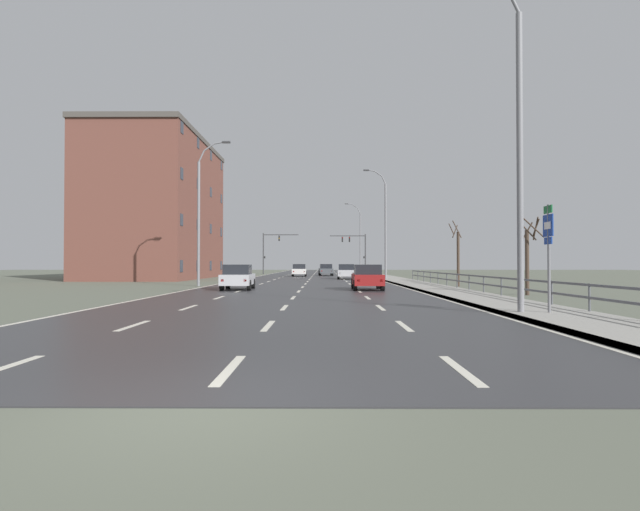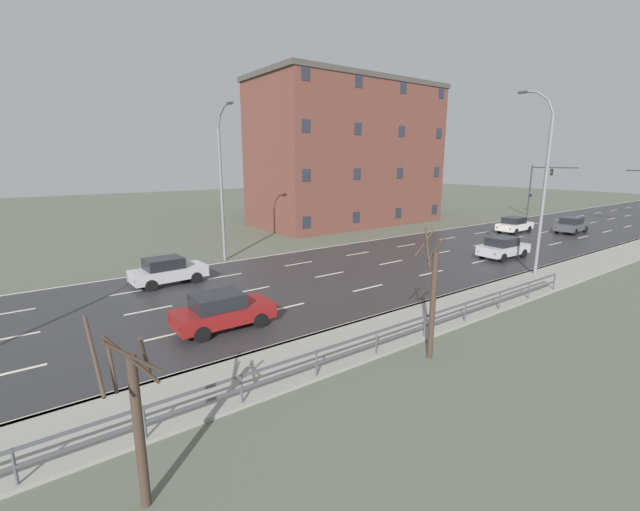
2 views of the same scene
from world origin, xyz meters
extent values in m
cube|color=#5B6051|center=(0.00, 48.00, -0.06)|extent=(160.00, 160.00, 0.12)
cube|color=#303033|center=(0.00, 60.00, 0.01)|extent=(14.00, 120.00, 0.02)
cube|color=beige|center=(-3.50, 18.20, 0.02)|extent=(0.16, 2.20, 0.01)
cube|color=beige|center=(-3.50, 23.60, 0.02)|extent=(0.16, 2.20, 0.01)
cube|color=beige|center=(-3.50, 29.00, 0.02)|extent=(0.16, 2.20, 0.01)
cube|color=beige|center=(-3.50, 34.40, 0.02)|extent=(0.16, 2.20, 0.01)
cube|color=beige|center=(-3.50, 39.80, 0.02)|extent=(0.16, 2.20, 0.01)
cube|color=beige|center=(-3.50, 45.20, 0.02)|extent=(0.16, 2.20, 0.01)
cube|color=beige|center=(-3.50, 50.60, 0.02)|extent=(0.16, 2.20, 0.01)
cube|color=beige|center=(-3.50, 56.00, 0.02)|extent=(0.16, 2.20, 0.01)
cube|color=beige|center=(-3.50, 61.40, 0.02)|extent=(0.16, 2.20, 0.01)
cube|color=beige|center=(-3.50, 66.80, 0.02)|extent=(0.16, 2.20, 0.01)
cube|color=beige|center=(-3.50, 72.20, 0.02)|extent=(0.16, 2.20, 0.01)
cube|color=beige|center=(-3.50, 77.60, 0.02)|extent=(0.16, 2.20, 0.01)
cube|color=beige|center=(-3.50, 83.00, 0.02)|extent=(0.16, 2.20, 0.01)
cube|color=beige|center=(-3.50, 88.40, 0.02)|extent=(0.16, 2.20, 0.01)
cube|color=beige|center=(-3.50, 93.80, 0.02)|extent=(0.16, 2.20, 0.01)
cube|color=beige|center=(0.00, 18.20, 0.02)|extent=(0.16, 2.20, 0.01)
cube|color=beige|center=(0.00, 23.60, 0.02)|extent=(0.16, 2.20, 0.01)
cube|color=beige|center=(0.00, 29.00, 0.02)|extent=(0.16, 2.20, 0.01)
cube|color=beige|center=(0.00, 34.40, 0.02)|extent=(0.16, 2.20, 0.01)
cube|color=beige|center=(0.00, 39.80, 0.02)|extent=(0.16, 2.20, 0.01)
cube|color=beige|center=(0.00, 45.20, 0.02)|extent=(0.16, 2.20, 0.01)
cube|color=beige|center=(0.00, 50.60, 0.02)|extent=(0.16, 2.20, 0.01)
cube|color=beige|center=(0.00, 56.00, 0.02)|extent=(0.16, 2.20, 0.01)
cube|color=beige|center=(0.00, 61.40, 0.02)|extent=(0.16, 2.20, 0.01)
cube|color=beige|center=(0.00, 66.80, 0.02)|extent=(0.16, 2.20, 0.01)
cube|color=beige|center=(0.00, 72.20, 0.02)|extent=(0.16, 2.20, 0.01)
cube|color=beige|center=(0.00, 77.60, 0.02)|extent=(0.16, 2.20, 0.01)
cube|color=beige|center=(0.00, 83.00, 0.02)|extent=(0.16, 2.20, 0.01)
cube|color=beige|center=(3.50, 18.20, 0.02)|extent=(0.16, 2.20, 0.01)
cube|color=beige|center=(3.50, 23.60, 0.02)|extent=(0.16, 2.20, 0.01)
cube|color=beige|center=(3.50, 29.00, 0.02)|extent=(0.16, 2.20, 0.01)
cube|color=beige|center=(3.50, 34.40, 0.02)|extent=(0.16, 2.20, 0.01)
cube|color=beige|center=(3.50, 39.80, 0.02)|extent=(0.16, 2.20, 0.01)
cube|color=beige|center=(3.50, 45.20, 0.02)|extent=(0.16, 2.20, 0.01)
cube|color=beige|center=(3.50, 50.60, 0.02)|extent=(0.16, 2.20, 0.01)
cube|color=beige|center=(3.50, 56.00, 0.02)|extent=(0.16, 2.20, 0.01)
cube|color=beige|center=(3.50, 61.40, 0.02)|extent=(0.16, 2.20, 0.01)
cube|color=beige|center=(3.50, 66.80, 0.02)|extent=(0.16, 2.20, 0.01)
cube|color=beige|center=(3.50, 72.20, 0.02)|extent=(0.16, 2.20, 0.01)
cube|color=beige|center=(6.85, 60.00, 0.02)|extent=(0.16, 120.00, 0.01)
cube|color=beige|center=(-6.85, 60.00, 0.02)|extent=(0.16, 120.00, 0.01)
cube|color=slate|center=(7.08, 60.00, 0.06)|extent=(0.16, 120.00, 0.12)
cube|color=#515459|center=(9.85, 23.64, 0.95)|extent=(0.06, 37.05, 0.08)
cube|color=#515459|center=(9.85, 23.64, 0.55)|extent=(0.06, 37.05, 0.08)
cylinder|color=#515459|center=(9.85, 18.34, 0.50)|extent=(0.07, 0.07, 1.00)
cylinder|color=#515459|center=(9.85, 20.99, 0.50)|extent=(0.07, 0.07, 1.00)
cylinder|color=#515459|center=(9.85, 23.64, 0.50)|extent=(0.07, 0.07, 1.00)
cylinder|color=#515459|center=(9.85, 26.28, 0.50)|extent=(0.07, 0.07, 1.00)
cylinder|color=#515459|center=(9.85, 28.93, 0.50)|extent=(0.07, 0.07, 1.00)
cylinder|color=#515459|center=(9.85, 31.58, 0.50)|extent=(0.07, 0.07, 1.00)
cylinder|color=#515459|center=(9.85, 34.22, 0.50)|extent=(0.07, 0.07, 1.00)
cylinder|color=#515459|center=(9.85, 36.87, 0.50)|extent=(0.07, 0.07, 1.00)
cylinder|color=#515459|center=(9.85, 39.52, 0.50)|extent=(0.07, 0.07, 1.00)
cylinder|color=#515459|center=(9.85, 42.16, 0.50)|extent=(0.07, 0.07, 1.00)
cylinder|color=slate|center=(7.60, 44.55, 4.77)|extent=(0.20, 0.20, 9.55)
cylinder|color=slate|center=(7.42, 44.55, 9.94)|extent=(0.46, 0.11, 0.83)
cylinder|color=slate|center=(6.88, 44.55, 10.57)|extent=(0.77, 0.11, 0.58)
cylinder|color=slate|center=(6.11, 44.55, 10.89)|extent=(0.87, 0.11, 0.26)
cube|color=#333335|center=(5.68, 44.55, 10.92)|extent=(0.56, 0.24, 0.12)
cylinder|color=slate|center=(-7.60, 30.81, 4.50)|extent=(0.20, 0.20, 9.00)
cylinder|color=slate|center=(-7.41, 30.81, 9.40)|extent=(0.48, 0.11, 0.86)
cylinder|color=slate|center=(-6.85, 30.81, 10.06)|extent=(0.80, 0.11, 0.60)
cylinder|color=slate|center=(-6.05, 30.81, 10.40)|extent=(0.90, 0.11, 0.26)
cube|color=#333335|center=(-5.61, 30.81, 10.43)|extent=(0.56, 0.24, 0.12)
cylinder|color=#38383A|center=(-7.90, 72.82, 3.18)|extent=(0.18, 0.18, 6.36)
cylinder|color=#38383A|center=(-5.18, 72.82, 6.11)|extent=(5.45, 0.12, 0.12)
cube|color=black|center=(-5.45, 72.82, 5.56)|extent=(0.20, 0.28, 0.80)
sphere|color=#2D2D2D|center=(-5.45, 72.67, 5.82)|extent=(0.14, 0.14, 0.14)
sphere|color=#F2AD19|center=(-5.45, 72.67, 5.56)|extent=(0.14, 0.14, 0.14)
sphere|color=#2D2D2D|center=(-5.45, 72.67, 5.30)|extent=(0.14, 0.14, 0.14)
cube|color=black|center=(-7.68, 72.77, 2.60)|extent=(0.18, 0.12, 0.32)
cube|color=silver|center=(-1.64, 58.58, 0.65)|extent=(1.86, 4.14, 0.64)
cube|color=black|center=(-1.64, 58.33, 1.27)|extent=(1.61, 2.04, 0.60)
cube|color=slate|center=(-1.66, 59.28, 1.25)|extent=(1.41, 0.11, 0.51)
cylinder|color=black|center=(-0.87, 59.87, 0.33)|extent=(0.24, 0.67, 0.66)
cylinder|color=black|center=(-2.49, 59.83, 0.33)|extent=(0.24, 0.67, 0.66)
cylinder|color=black|center=(-0.80, 57.33, 0.33)|extent=(0.24, 0.67, 0.66)
cylinder|color=black|center=(-2.42, 57.29, 0.33)|extent=(0.24, 0.67, 0.66)
cube|color=red|center=(-2.25, 56.53, 0.65)|extent=(0.16, 0.04, 0.14)
cube|color=red|center=(-0.93, 56.56, 0.65)|extent=(0.16, 0.04, 0.14)
cube|color=#B7B7BC|center=(-3.88, 25.77, 0.65)|extent=(1.93, 4.17, 0.64)
cube|color=black|center=(-3.87, 25.52, 1.27)|extent=(1.64, 2.06, 0.60)
cube|color=slate|center=(-3.91, 26.47, 1.25)|extent=(1.41, 0.14, 0.51)
cylinder|color=black|center=(-3.13, 27.08, 0.33)|extent=(0.25, 0.67, 0.66)
cylinder|color=black|center=(-4.75, 27.01, 0.33)|extent=(0.25, 0.67, 0.66)
cylinder|color=black|center=(-3.02, 24.54, 0.33)|extent=(0.25, 0.67, 0.66)
cylinder|color=black|center=(-4.64, 24.47, 0.33)|extent=(0.25, 0.67, 0.66)
cube|color=red|center=(-4.46, 23.72, 0.65)|extent=(0.16, 0.05, 0.14)
cube|color=red|center=(-3.14, 23.77, 0.65)|extent=(0.16, 0.05, 0.14)
cube|color=maroon|center=(4.13, 25.61, 0.65)|extent=(1.80, 4.11, 0.64)
cube|color=black|center=(4.13, 25.36, 1.27)|extent=(1.58, 2.01, 0.60)
cube|color=slate|center=(4.13, 26.31, 1.25)|extent=(1.40, 0.09, 0.51)
cylinder|color=black|center=(4.95, 26.88, 0.33)|extent=(0.23, 0.66, 0.66)
cylinder|color=black|center=(3.33, 26.89, 0.33)|extent=(0.23, 0.66, 0.66)
cylinder|color=black|center=(4.93, 24.33, 0.33)|extent=(0.23, 0.66, 0.66)
cylinder|color=black|center=(3.31, 24.35, 0.33)|extent=(0.23, 0.66, 0.66)
cube|color=red|center=(3.45, 23.59, 0.65)|extent=(0.16, 0.04, 0.14)
cube|color=red|center=(4.77, 23.58, 0.65)|extent=(0.16, 0.04, 0.14)
cube|color=#B7B7BC|center=(3.81, 47.37, 0.65)|extent=(1.89, 4.16, 0.64)
cube|color=black|center=(3.80, 47.12, 1.27)|extent=(1.62, 2.05, 0.60)
cube|color=slate|center=(3.83, 48.07, 1.25)|extent=(1.41, 0.13, 0.51)
cylinder|color=black|center=(4.66, 48.62, 0.33)|extent=(0.24, 0.67, 0.66)
cylinder|color=black|center=(3.04, 48.67, 0.33)|extent=(0.24, 0.67, 0.66)
cylinder|color=black|center=(4.58, 46.08, 0.33)|extent=(0.24, 0.67, 0.66)
cylinder|color=black|center=(2.96, 46.13, 0.33)|extent=(0.24, 0.67, 0.66)
cube|color=red|center=(3.08, 45.37, 0.65)|extent=(0.16, 0.05, 0.14)
cube|color=red|center=(4.40, 45.32, 0.65)|extent=(0.16, 0.05, 0.14)
cube|color=#474C51|center=(1.74, 62.93, 0.65)|extent=(2.00, 4.20, 0.64)
cube|color=black|center=(1.76, 62.68, 1.27)|extent=(1.67, 2.09, 0.60)
cube|color=slate|center=(1.70, 63.63, 1.25)|extent=(1.41, 0.16, 0.51)
cylinder|color=black|center=(2.48, 64.25, 0.33)|extent=(0.26, 0.67, 0.66)
cylinder|color=black|center=(0.86, 64.15, 0.33)|extent=(0.26, 0.67, 0.66)
cylinder|color=black|center=(2.63, 61.71, 0.33)|extent=(0.26, 0.67, 0.66)
cylinder|color=black|center=(1.01, 61.62, 0.33)|extent=(0.26, 0.67, 0.66)
cube|color=red|center=(1.20, 60.87, 0.65)|extent=(0.16, 0.05, 0.14)
cube|color=red|center=(2.52, 60.94, 0.65)|extent=(0.16, 0.05, 0.14)
cube|color=brown|center=(-16.72, 49.70, 7.38)|extent=(10.21, 20.47, 14.76)
cube|color=#4C4742|center=(-16.72, 49.70, 15.01)|extent=(10.41, 20.88, 0.50)
cube|color=#282D38|center=(-11.60, 40.66, 1.40)|extent=(0.04, 0.90, 1.10)
cube|color=#282D38|center=(-11.60, 46.69, 1.40)|extent=(0.04, 0.90, 1.10)
cube|color=#282D38|center=(-11.60, 52.71, 1.40)|extent=(0.04, 0.90, 1.10)
cube|color=#282D38|center=(-11.60, 58.73, 1.40)|extent=(0.04, 0.90, 1.10)
cube|color=#282D38|center=(-11.60, 40.66, 5.65)|extent=(0.04, 0.90, 1.10)
cube|color=#282D38|center=(-11.60, 46.69, 5.65)|extent=(0.04, 0.90, 1.10)
cube|color=#282D38|center=(-11.60, 52.71, 5.65)|extent=(0.04, 0.90, 1.10)
cube|color=#282D38|center=(-11.60, 58.73, 5.65)|extent=(0.04, 0.90, 1.10)
cube|color=#282D38|center=(-11.60, 40.66, 9.90)|extent=(0.04, 0.90, 1.10)
cube|color=#282D38|center=(-11.60, 46.69, 9.90)|extent=(0.04, 0.90, 1.10)
cube|color=#282D38|center=(-11.60, 52.71, 9.90)|extent=(0.04, 0.90, 1.10)
cube|color=#282D38|center=(-11.60, 58.73, 9.90)|extent=(0.04, 0.90, 1.10)
cube|color=#282D38|center=(-11.60, 40.66, 14.16)|extent=(0.04, 0.90, 1.10)
cube|color=#282D38|center=(-11.60, 46.69, 14.16)|extent=(0.04, 0.90, 1.10)
cube|color=#282D38|center=(-11.60, 52.71, 14.16)|extent=(0.04, 0.90, 1.10)
cube|color=#282D38|center=(-11.60, 58.73, 14.16)|extent=(0.04, 0.90, 1.10)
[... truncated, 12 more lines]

